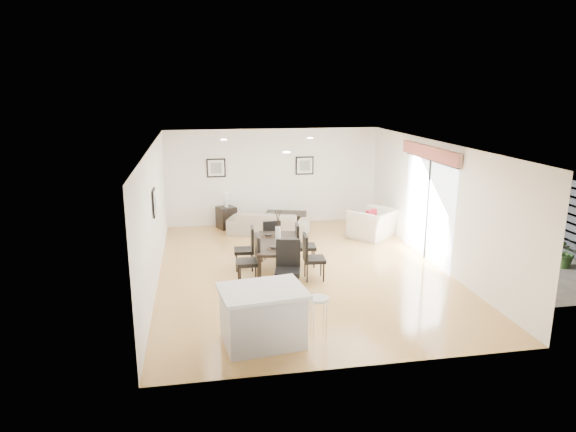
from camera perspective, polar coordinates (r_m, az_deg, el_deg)
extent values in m
plane|color=tan|center=(11.12, 1.50, -5.99)|extent=(8.00, 8.00, 0.00)
cube|color=white|center=(14.59, -1.65, 4.39)|extent=(6.00, 0.04, 2.70)
cube|color=white|center=(7.03, 8.21, -6.70)|extent=(6.00, 0.04, 2.70)
cube|color=white|center=(10.55, -14.63, 0.09)|extent=(0.04, 8.00, 2.70)
cube|color=white|center=(11.70, 16.09, 1.36)|extent=(0.04, 8.00, 2.70)
cube|color=white|center=(10.50, 1.59, 7.97)|extent=(6.00, 8.00, 0.02)
imported|color=gray|center=(13.65, -2.18, -0.79)|extent=(2.27, 1.55, 0.62)
imported|color=beige|center=(13.53, 9.46, -0.82)|extent=(1.52, 1.51, 0.75)
imported|color=#305122|center=(12.70, 28.44, -3.51)|extent=(0.79, 0.74, 0.70)
imported|color=#305122|center=(13.86, 24.19, -1.80)|extent=(0.45, 0.45, 0.63)
cube|color=black|center=(10.66, -1.11, -3.05)|extent=(1.08, 1.80, 0.06)
cylinder|color=black|center=(10.03, -3.14, -6.33)|extent=(0.07, 0.07, 0.65)
cylinder|color=black|center=(11.52, -2.97, -3.58)|extent=(0.07, 0.07, 0.65)
cylinder|color=black|center=(10.04, 1.07, -6.29)|extent=(0.07, 0.07, 0.65)
cylinder|color=black|center=(11.53, 0.67, -3.54)|extent=(0.07, 0.07, 0.65)
cube|color=black|center=(10.25, -4.47, -5.16)|extent=(0.46, 0.46, 0.08)
cube|color=black|center=(10.18, -3.42, -3.60)|extent=(0.07, 0.45, 0.53)
cylinder|color=black|center=(10.48, -5.52, -6.15)|extent=(0.03, 0.03, 0.41)
cylinder|color=black|center=(10.52, -3.61, -6.04)|extent=(0.03, 0.03, 0.41)
cylinder|color=black|center=(10.15, -5.31, -6.83)|extent=(0.03, 0.03, 0.41)
cylinder|color=black|center=(10.19, -3.34, -6.71)|extent=(0.03, 0.03, 0.41)
cube|color=black|center=(11.06, -4.92, -3.85)|extent=(0.44, 0.44, 0.07)
cube|color=black|center=(10.99, -3.99, -2.51)|extent=(0.08, 0.42, 0.50)
cylinder|color=black|center=(11.28, -5.76, -4.73)|extent=(0.03, 0.03, 0.38)
cylinder|color=black|center=(11.29, -4.09, -4.67)|extent=(0.03, 0.03, 0.38)
cylinder|color=black|center=(10.97, -5.72, -5.28)|extent=(0.03, 0.03, 0.38)
cylinder|color=black|center=(10.98, -4.00, -5.22)|extent=(0.03, 0.03, 0.38)
cube|color=black|center=(10.47, 2.94, -4.84)|extent=(0.46, 0.46, 0.07)
cube|color=black|center=(10.36, 1.94, -3.47)|extent=(0.09, 0.43, 0.51)
cylinder|color=black|center=(10.42, 3.98, -6.31)|extent=(0.03, 0.03, 0.39)
cylinder|color=black|center=(10.37, 2.15, -6.38)|extent=(0.03, 0.03, 0.39)
cylinder|color=black|center=(10.73, 3.67, -5.69)|extent=(0.03, 0.03, 0.39)
cylinder|color=black|center=(10.68, 1.90, -5.76)|extent=(0.03, 0.03, 0.39)
cube|color=black|center=(11.25, 1.97, -3.44)|extent=(0.47, 0.47, 0.07)
cube|color=black|center=(11.15, 1.02, -2.14)|extent=(0.10, 0.43, 0.51)
cylinder|color=black|center=(11.18, 2.91, -4.82)|extent=(0.03, 0.03, 0.39)
cylinder|color=black|center=(11.15, 1.20, -4.87)|extent=(0.03, 0.03, 0.39)
cylinder|color=black|center=(11.50, 2.69, -4.27)|extent=(0.03, 0.03, 0.39)
cylinder|color=black|center=(11.46, 1.02, -4.32)|extent=(0.03, 0.03, 0.39)
cube|color=black|center=(9.68, -0.04, -6.20)|extent=(0.56, 0.56, 0.08)
cube|color=black|center=(9.77, 0.03, -4.17)|extent=(0.47, 0.17, 0.56)
cylinder|color=black|center=(9.61, -1.19, -7.97)|extent=(0.04, 0.04, 0.43)
cylinder|color=black|center=(9.95, -1.04, -7.18)|extent=(0.04, 0.04, 0.43)
cylinder|color=black|center=(9.59, 1.00, -8.01)|extent=(0.04, 0.04, 0.43)
cylinder|color=black|center=(9.93, 1.08, -7.22)|extent=(0.04, 0.04, 0.43)
cube|color=black|center=(11.80, -1.97, -2.70)|extent=(0.43, 0.43, 0.07)
cube|color=black|center=(11.56, -1.81, -1.73)|extent=(0.41, 0.07, 0.49)
cylinder|color=black|center=(12.05, -1.36, -3.44)|extent=(0.03, 0.03, 0.37)
cylinder|color=black|center=(11.75, -1.04, -3.90)|extent=(0.03, 0.03, 0.37)
cylinder|color=black|center=(11.99, -2.86, -3.54)|extent=(0.03, 0.03, 0.37)
cylinder|color=black|center=(11.69, -2.58, -4.01)|extent=(0.03, 0.03, 0.37)
cylinder|color=white|center=(10.60, -1.11, -2.06)|extent=(0.11, 0.11, 0.33)
cylinder|color=black|center=(10.70, 0.38, -2.81)|extent=(0.32, 0.32, 0.01)
cylinder|color=black|center=(10.69, 0.38, -2.66)|extent=(0.17, 0.17, 0.05)
cylinder|color=black|center=(11.05, -2.20, -2.25)|extent=(0.32, 0.32, 0.01)
cylinder|color=black|center=(11.04, -2.20, -2.11)|extent=(0.17, 0.17, 0.05)
cylinder|color=black|center=(10.21, -1.49, -3.65)|extent=(0.32, 0.32, 0.01)
cylinder|color=black|center=(10.20, -1.49, -3.50)|extent=(0.17, 0.17, 0.05)
cube|color=black|center=(14.24, -0.24, -0.51)|extent=(1.25, 0.95, 0.44)
cube|color=black|center=(14.33, -6.86, -0.17)|extent=(0.60, 0.60, 0.60)
cylinder|color=white|center=(14.24, -6.90, 1.36)|extent=(0.10, 0.10, 0.18)
cone|color=white|center=(14.20, -6.93, 2.19)|extent=(0.22, 0.22, 0.24)
cube|color=#A71522|center=(13.35, 9.22, -0.03)|extent=(0.35, 0.28, 0.35)
cube|color=#BDBDBF|center=(7.98, -2.83, -11.24)|extent=(1.27, 1.02, 0.83)
cube|color=silver|center=(7.80, -2.87, -8.29)|extent=(1.38, 1.13, 0.06)
cylinder|color=silver|center=(8.02, 3.45, -9.17)|extent=(0.31, 0.31, 0.05)
cylinder|color=silver|center=(8.27, 3.95, -10.93)|extent=(0.02, 0.02, 0.66)
cylinder|color=silver|center=(8.23, 2.53, -11.05)|extent=(0.02, 0.02, 0.66)
cylinder|color=silver|center=(8.05, 2.86, -11.67)|extent=(0.02, 0.02, 0.66)
cylinder|color=silver|center=(8.09, 4.31, -11.54)|extent=(0.02, 0.02, 0.66)
cube|color=black|center=(14.36, -7.99, 5.31)|extent=(0.52, 0.03, 0.52)
cube|color=white|center=(14.36, -7.99, 5.31)|extent=(0.44, 0.04, 0.44)
cube|color=#53534E|center=(14.36, -7.99, 5.31)|extent=(0.30, 0.04, 0.30)
cube|color=black|center=(14.67, 1.86, 5.63)|extent=(0.52, 0.03, 0.52)
cube|color=white|center=(14.67, 1.86, 5.63)|extent=(0.44, 0.04, 0.44)
cube|color=#53534E|center=(14.67, 1.86, 5.63)|extent=(0.30, 0.04, 0.30)
cube|color=black|center=(10.29, -14.64, 1.45)|extent=(0.03, 0.52, 0.52)
cube|color=white|center=(10.29, -14.64, 1.45)|extent=(0.04, 0.44, 0.44)
cube|color=#53534E|center=(10.29, -14.64, 1.45)|extent=(0.04, 0.30, 0.30)
cube|color=white|center=(12.00, 15.31, 0.63)|extent=(0.02, 2.40, 2.25)
cube|color=black|center=(11.99, 15.22, 0.62)|extent=(0.03, 0.05, 2.25)
cube|color=black|center=(11.79, 15.59, 6.04)|extent=(0.03, 2.50, 0.05)
cube|color=maroon|center=(11.75, 15.46, 6.81)|extent=(0.10, 2.70, 0.28)
plane|color=gray|center=(13.27, 22.92, -3.76)|extent=(6.00, 6.00, 0.00)
cube|color=#303033|center=(13.73, 27.49, 0.22)|extent=(0.08, 5.50, 1.80)
cube|color=brown|center=(15.55, 21.79, 2.67)|extent=(0.35, 0.35, 2.00)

